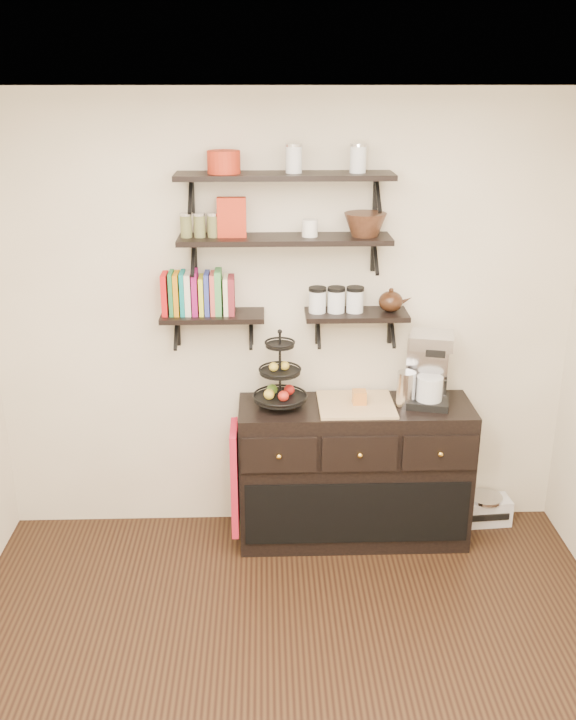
# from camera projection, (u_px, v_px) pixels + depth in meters

# --- Properties ---
(ceiling) EXTENTS (3.50, 3.50, 0.02)m
(ceiling) POSITION_uv_depth(u_px,v_px,m) (298.00, 91.00, 2.48)
(ceiling) COLOR white
(ceiling) RESTS_ON back_wall
(back_wall) EXTENTS (3.50, 0.02, 2.70)m
(back_wall) POSITION_uv_depth(u_px,v_px,m) (284.00, 323.00, 4.59)
(back_wall) COLOR white
(back_wall) RESTS_ON ground
(shelf_top) EXTENTS (1.20, 0.27, 0.23)m
(shelf_top) POSITION_uv_depth(u_px,v_px,m) (285.00, 176.00, 4.16)
(shelf_top) COLOR black
(shelf_top) RESTS_ON back_wall
(shelf_mid) EXTENTS (1.20, 0.27, 0.23)m
(shelf_mid) POSITION_uv_depth(u_px,v_px,m) (285.00, 240.00, 4.29)
(shelf_mid) COLOR black
(shelf_mid) RESTS_ON back_wall
(shelf_low_left) EXTENTS (0.60, 0.25, 0.23)m
(shelf_low_left) POSITION_uv_depth(u_px,v_px,m) (213.00, 317.00, 4.44)
(shelf_low_left) COLOR black
(shelf_low_left) RESTS_ON back_wall
(shelf_low_right) EXTENTS (0.60, 0.25, 0.23)m
(shelf_low_right) POSITION_uv_depth(u_px,v_px,m) (356.00, 315.00, 4.47)
(shelf_low_right) COLOR black
(shelf_low_right) RESTS_ON back_wall
(cookbooks) EXTENTS (0.43, 0.15, 0.26)m
(cookbooks) POSITION_uv_depth(u_px,v_px,m) (203.00, 294.00, 4.39)
(cookbooks) COLOR red
(cookbooks) RESTS_ON shelf_low_left
(glass_canisters) EXTENTS (0.32, 0.10, 0.13)m
(glass_canisters) POSITION_uv_depth(u_px,v_px,m) (336.00, 301.00, 4.43)
(glass_canisters) COLOR silver
(glass_canisters) RESTS_ON shelf_low_right
(sideboard) EXTENTS (1.40, 0.50, 0.92)m
(sideboard) POSITION_uv_depth(u_px,v_px,m) (354.00, 472.00, 4.70)
(sideboard) COLOR black
(sideboard) RESTS_ON floor
(fruit_stand) EXTENTS (0.31, 0.31, 0.46)m
(fruit_stand) POSITION_uv_depth(u_px,v_px,m) (280.00, 382.00, 4.48)
(fruit_stand) COLOR black
(fruit_stand) RESTS_ON sideboard
(candle) EXTENTS (0.08, 0.08, 0.08)m
(candle) POSITION_uv_depth(u_px,v_px,m) (359.00, 397.00, 4.53)
(candle) COLOR #BE702B
(candle) RESTS_ON sideboard
(coffee_maker) EXTENTS (0.29, 0.29, 0.45)m
(coffee_maker) POSITION_uv_depth(u_px,v_px,m) (429.00, 370.00, 4.51)
(coffee_maker) COLOR black
(coffee_maker) RESTS_ON sideboard
(thermal_carafe) EXTENTS (0.11, 0.11, 0.22)m
(thermal_carafe) POSITION_uv_depth(u_px,v_px,m) (406.00, 389.00, 4.50)
(thermal_carafe) COLOR silver
(thermal_carafe) RESTS_ON sideboard
(apron) EXTENTS (0.04, 0.29, 0.67)m
(apron) POSITION_uv_depth(u_px,v_px,m) (235.00, 478.00, 4.58)
(apron) COLOR #B31329
(apron) RESTS_ON sideboard
(radio) EXTENTS (0.34, 0.23, 0.19)m
(radio) POSITION_uv_depth(u_px,v_px,m) (484.00, 509.00, 4.96)
(radio) COLOR silver
(radio) RESTS_ON floor
(recipe_box) EXTENTS (0.16, 0.06, 0.22)m
(recipe_box) POSITION_uv_depth(u_px,v_px,m) (232.00, 217.00, 4.23)
(recipe_box) COLOR #AD2913
(recipe_box) RESTS_ON shelf_mid
(walnut_bowl) EXTENTS (0.24, 0.24, 0.13)m
(walnut_bowl) POSITION_uv_depth(u_px,v_px,m) (365.00, 225.00, 4.27)
(walnut_bowl) COLOR black
(walnut_bowl) RESTS_ON shelf_mid
(ramekins) EXTENTS (0.09, 0.09, 0.10)m
(ramekins) POSITION_uv_depth(u_px,v_px,m) (310.00, 228.00, 4.26)
(ramekins) COLOR white
(ramekins) RESTS_ON shelf_mid
(teapot) EXTENTS (0.20, 0.15, 0.14)m
(teapot) POSITION_uv_depth(u_px,v_px,m) (391.00, 300.00, 4.44)
(teapot) COLOR black
(teapot) RESTS_ON shelf_low_right
(red_pot) EXTENTS (0.18, 0.18, 0.12)m
(red_pot) POSITION_uv_depth(u_px,v_px,m) (224.00, 162.00, 4.12)
(red_pot) COLOR #AD2913
(red_pot) RESTS_ON shelf_top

